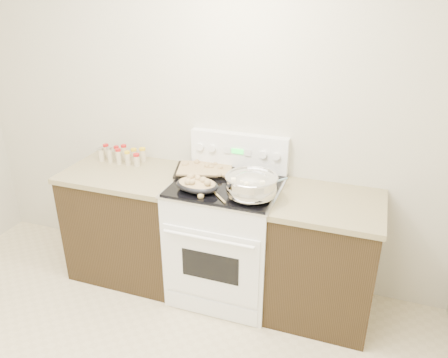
% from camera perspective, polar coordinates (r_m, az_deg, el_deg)
% --- Properties ---
extents(room_shell, '(4.10, 3.60, 2.75)m').
position_cam_1_polar(room_shell, '(1.87, -24.91, 4.63)').
color(room_shell, beige).
rests_on(room_shell, ground).
extents(counter_left, '(0.93, 0.67, 0.92)m').
position_cam_1_polar(counter_left, '(3.68, -12.04, -5.49)').
color(counter_left, black).
rests_on(counter_left, ground).
extents(counter_right, '(0.73, 0.67, 0.92)m').
position_cam_1_polar(counter_right, '(3.24, 12.85, -10.08)').
color(counter_right, black).
rests_on(counter_right, ground).
extents(kitchen_range, '(0.78, 0.73, 1.22)m').
position_cam_1_polar(kitchen_range, '(3.34, 0.31, -7.61)').
color(kitchen_range, white).
rests_on(kitchen_range, ground).
extents(mixing_bowl, '(0.45, 0.45, 0.21)m').
position_cam_1_polar(mixing_bowl, '(2.89, 3.59, -0.99)').
color(mixing_bowl, silver).
rests_on(mixing_bowl, kitchen_range).
extents(roasting_pan, '(0.34, 0.25, 0.11)m').
position_cam_1_polar(roasting_pan, '(3.00, -3.54, -0.69)').
color(roasting_pan, black).
rests_on(roasting_pan, kitchen_range).
extents(baking_sheet, '(0.52, 0.42, 0.06)m').
position_cam_1_polar(baking_sheet, '(3.31, -2.49, 1.29)').
color(baking_sheet, black).
rests_on(baking_sheet, kitchen_range).
extents(wooden_spoon, '(0.22, 0.22, 0.04)m').
position_cam_1_polar(wooden_spoon, '(2.93, -2.26, -2.11)').
color(wooden_spoon, tan).
rests_on(wooden_spoon, kitchen_range).
extents(blue_ladle, '(0.13, 0.29, 0.11)m').
position_cam_1_polar(blue_ladle, '(2.96, 5.96, -1.40)').
color(blue_ladle, '#7AA1B6').
rests_on(blue_ladle, kitchen_range).
extents(spice_jars, '(0.39, 0.15, 0.13)m').
position_cam_1_polar(spice_jars, '(3.63, -13.15, 3.10)').
color(spice_jars, '#BFB28C').
rests_on(spice_jars, counter_left).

